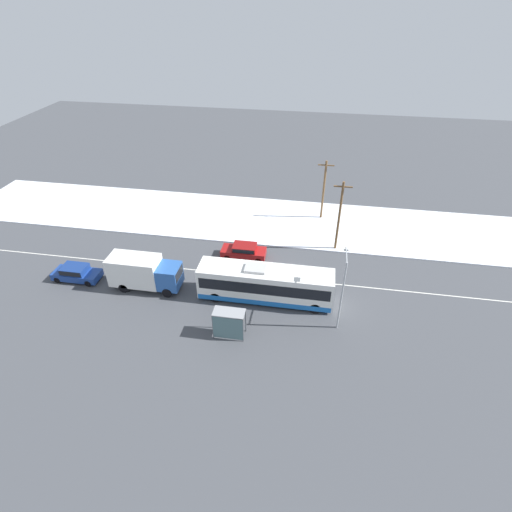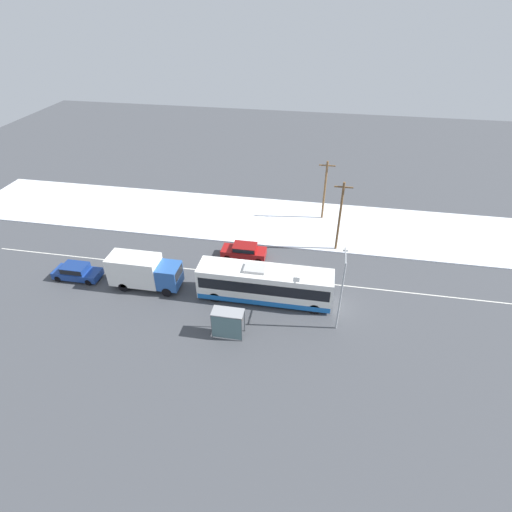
% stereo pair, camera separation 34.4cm
% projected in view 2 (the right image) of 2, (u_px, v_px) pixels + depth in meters
% --- Properties ---
extents(ground_plane, '(120.00, 120.00, 0.00)m').
position_uv_depth(ground_plane, '(282.00, 279.00, 37.96)').
color(ground_plane, '#424449').
extents(snow_lot, '(80.00, 10.96, 0.12)m').
position_uv_depth(snow_lot, '(294.00, 222.00, 46.76)').
color(snow_lot, silver).
rests_on(snow_lot, ground_plane).
extents(lane_marking_center, '(60.00, 0.12, 0.00)m').
position_uv_depth(lane_marking_center, '(282.00, 279.00, 37.95)').
color(lane_marking_center, silver).
rests_on(lane_marking_center, ground_plane).
extents(city_bus, '(11.69, 2.57, 3.35)m').
position_uv_depth(city_bus, '(265.00, 284.00, 34.69)').
color(city_bus, white).
rests_on(city_bus, ground_plane).
extents(box_truck, '(6.46, 2.30, 3.18)m').
position_uv_depth(box_truck, '(143.00, 271.00, 36.09)').
color(box_truck, silver).
rests_on(box_truck, ground_plane).
extents(sedan_car, '(4.50, 1.80, 1.49)m').
position_uv_depth(sedan_car, '(244.00, 251.00, 40.49)').
color(sedan_car, maroon).
rests_on(sedan_car, ground_plane).
extents(parked_car_near_truck, '(4.40, 1.80, 1.48)m').
position_uv_depth(parked_car_near_truck, '(77.00, 271.00, 37.62)').
color(parked_car_near_truck, navy).
rests_on(parked_car_near_truck, ground_plane).
extents(pedestrian_at_stop, '(0.58, 0.26, 1.60)m').
position_uv_depth(pedestrian_at_stop, '(239.00, 318.00, 32.13)').
color(pedestrian_at_stop, '#23232D').
rests_on(pedestrian_at_stop, ground_plane).
extents(bus_shelter, '(2.48, 1.20, 2.40)m').
position_uv_depth(bus_shelter, '(227.00, 321.00, 30.86)').
color(bus_shelter, gray).
rests_on(bus_shelter, ground_plane).
extents(streetlamp, '(0.36, 2.61, 6.54)m').
position_uv_depth(streetlamp, '(342.00, 283.00, 30.65)').
color(streetlamp, '#9EA3A8').
rests_on(streetlamp, ground_plane).
extents(utility_pole_roadside, '(1.80, 0.24, 7.65)m').
position_uv_depth(utility_pole_roadside, '(340.00, 216.00, 39.90)').
color(utility_pole_roadside, brown).
rests_on(utility_pole_roadside, ground_plane).
extents(utility_pole_snowlot, '(1.80, 0.24, 7.14)m').
position_uv_depth(utility_pole_snowlot, '(325.00, 190.00, 45.58)').
color(utility_pole_snowlot, brown).
rests_on(utility_pole_snowlot, ground_plane).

